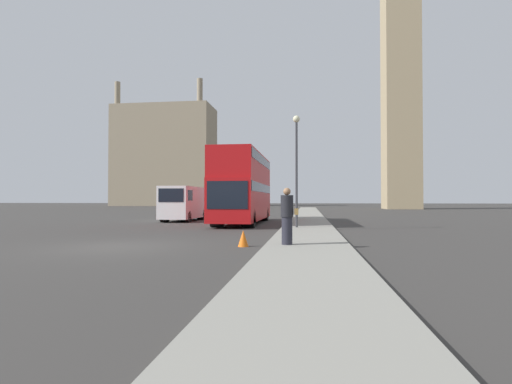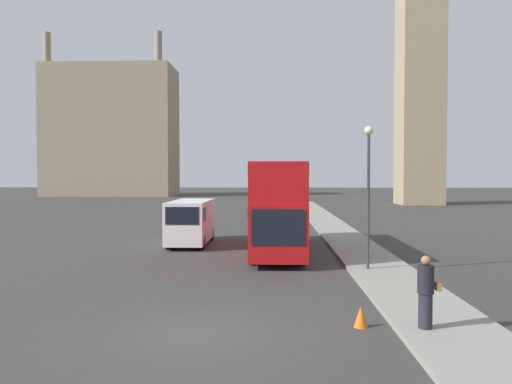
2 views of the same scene
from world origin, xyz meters
The scene contains 8 objects.
ground_plane centered at (0.00, 0.00, 0.00)m, with size 300.00×300.00×0.00m, color #383533.
sidewalk_strip centered at (6.34, 0.00, 0.07)m, with size 2.69×120.00×0.15m.
building_block_distant centered at (-29.30, 83.42, 12.41)m, with size 24.21×11.21×30.16m.
red_double_decker_bus centered at (2.16, 13.24, 2.51)m, with size 2.53×10.59×4.50m.
white_van centered at (-2.71, 15.77, 1.34)m, with size 2.08×5.67×2.50m.
pedestrian centered at (5.71, 0.10, 1.05)m, with size 0.56×0.40×1.80m.
street_lamp centered at (5.78, 7.99, 3.93)m, with size 0.36×0.36×5.75m.
traffic_cone centered at (4.21, 0.61, 0.28)m, with size 0.36×0.36×0.55m.
Camera 2 is at (1.95, -12.22, 3.92)m, focal length 35.00 mm.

